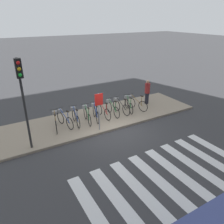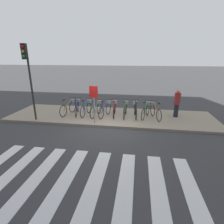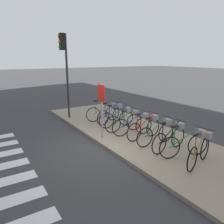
{
  "view_description": "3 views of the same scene",
  "coord_description": "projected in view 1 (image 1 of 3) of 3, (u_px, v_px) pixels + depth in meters",
  "views": [
    {
      "loc": [
        -5.12,
        -8.69,
        5.55
      ],
      "look_at": [
        0.11,
        0.29,
        0.95
      ],
      "focal_mm": 35.0,
      "sensor_mm": 36.0,
      "label": 1
    },
    {
      "loc": [
        1.59,
        -8.14,
        3.52
      ],
      "look_at": [
        0.25,
        0.56,
        0.69
      ],
      "focal_mm": 28.0,
      "sensor_mm": 36.0,
      "label": 2
    },
    {
      "loc": [
        5.99,
        -3.48,
        3.0
      ],
      "look_at": [
        -0.82,
        0.84,
        1.0
      ],
      "focal_mm": 35.0,
      "sensor_mm": 36.0,
      "label": 3
    }
  ],
  "objects": [
    {
      "name": "traffic_light",
      "position": [
        22.0,
        87.0,
        8.6
      ],
      "size": [
        0.24,
        0.4,
        3.98
      ],
      "color": "#2D2D2D",
      "rests_on": "sidewalk"
    },
    {
      "name": "road_crosswalk",
      "position": [
        223.0,
        221.0,
        6.42
      ],
      "size": [
        6.75,
        8.0,
        0.01
      ],
      "color": "silver",
      "rests_on": "ground_plane"
    },
    {
      "name": "parked_bicycle_9",
      "position": [
        136.0,
        103.0,
        13.68
      ],
      "size": [
        0.61,
        1.57,
        1.0
      ],
      "color": "black",
      "rests_on": "sidewalk"
    },
    {
      "name": "parked_bicycle_2",
      "position": [
        75.0,
        116.0,
        11.82
      ],
      "size": [
        0.46,
        1.62,
        1.0
      ],
      "color": "black",
      "rests_on": "sidewalk"
    },
    {
      "name": "parked_bicycle_1",
      "position": [
        64.0,
        118.0,
        11.59
      ],
      "size": [
        0.51,
        1.6,
        1.0
      ],
      "color": "black",
      "rests_on": "sidewalk"
    },
    {
      "name": "parked_bicycle_3",
      "position": [
        87.0,
        114.0,
        12.05
      ],
      "size": [
        0.47,
        1.61,
        1.0
      ],
      "color": "black",
      "rests_on": "sidewalk"
    },
    {
      "name": "parked_bicycle_6",
      "position": [
        112.0,
        108.0,
        12.93
      ],
      "size": [
        0.46,
        1.62,
        1.0
      ],
      "color": "black",
      "rests_on": "sidewalk"
    },
    {
      "name": "ground_plane",
      "position": [
        113.0,
        131.0,
        11.47
      ],
      "size": [
        120.0,
        120.0,
        0.0
      ],
      "primitive_type": "plane",
      "color": "#38383A"
    },
    {
      "name": "parked_bicycle_0",
      "position": [
        56.0,
        121.0,
        11.29
      ],
      "size": [
        0.55,
        1.59,
        1.0
      ],
      "color": "black",
      "rests_on": "sidewalk"
    },
    {
      "name": "sidewalk",
      "position": [
        99.0,
        118.0,
        12.75
      ],
      "size": [
        12.05,
        3.31,
        0.12
      ],
      "color": "gray",
      "rests_on": "ground_plane"
    },
    {
      "name": "parked_bicycle_7",
      "position": [
        120.0,
        106.0,
        13.2
      ],
      "size": [
        0.46,
        1.62,
        1.0
      ],
      "color": "black",
      "rests_on": "sidewalk"
    },
    {
      "name": "pedestrian",
      "position": [
        147.0,
        91.0,
        14.42
      ],
      "size": [
        0.34,
        0.34,
        1.62
      ],
      "color": "#23232D",
      "rests_on": "sidewalk"
    },
    {
      "name": "parked_bicycle_4",
      "position": [
        95.0,
        112.0,
        12.32
      ],
      "size": [
        0.57,
        1.58,
        1.0
      ],
      "color": "black",
      "rests_on": "sidewalk"
    },
    {
      "name": "sign_post",
      "position": [
        99.0,
        106.0,
        10.81
      ],
      "size": [
        0.44,
        0.07,
        1.98
      ],
      "color": "#99999E",
      "rests_on": "sidewalk"
    },
    {
      "name": "parked_bicycle_8",
      "position": [
        128.0,
        104.0,
        13.49
      ],
      "size": [
        0.62,
        1.56,
        1.0
      ],
      "color": "black",
      "rests_on": "sidewalk"
    },
    {
      "name": "parked_bicycle_5",
      "position": [
        102.0,
        110.0,
        12.64
      ],
      "size": [
        0.46,
        1.62,
        1.0
      ],
      "color": "black",
      "rests_on": "sidewalk"
    }
  ]
}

